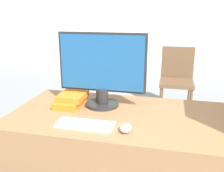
# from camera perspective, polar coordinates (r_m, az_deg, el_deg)

# --- Properties ---
(wall_back) EXTENTS (12.00, 0.06, 2.80)m
(wall_back) POSITION_cam_1_polar(r_m,az_deg,el_deg) (6.68, 11.81, 16.63)
(wall_back) COLOR white
(wall_back) RESTS_ON ground_plane
(desk) EXTENTS (1.48, 0.73, 0.75)m
(desk) POSITION_cam_1_polar(r_m,az_deg,el_deg) (1.73, 3.80, -18.14)
(desk) COLOR #9E7047
(desk) RESTS_ON ground_plane
(monitor) EXTENTS (0.58, 0.22, 0.49)m
(monitor) POSITION_cam_1_polar(r_m,az_deg,el_deg) (1.62, -2.32, 3.83)
(monitor) COLOR #282828
(monitor) RESTS_ON desk
(keyboard) EXTENTS (0.32, 0.12, 0.02)m
(keyboard) POSITION_cam_1_polar(r_m,az_deg,el_deg) (1.41, -6.19, -8.75)
(keyboard) COLOR white
(keyboard) RESTS_ON desk
(mouse) EXTENTS (0.06, 0.09, 0.04)m
(mouse) POSITION_cam_1_polar(r_m,az_deg,el_deg) (1.34, 3.17, -9.56)
(mouse) COLOR silver
(mouse) RESTS_ON desk
(book_stack) EXTENTS (0.18, 0.25, 0.08)m
(book_stack) POSITION_cam_1_polar(r_m,az_deg,el_deg) (1.71, -9.21, -3.01)
(book_stack) COLOR orange
(book_stack) RESTS_ON desk
(far_chair) EXTENTS (0.44, 0.44, 0.90)m
(far_chair) POSITION_cam_1_polar(r_m,az_deg,el_deg) (3.53, 14.58, 2.14)
(far_chair) COLOR brown
(far_chair) RESTS_ON ground_plane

